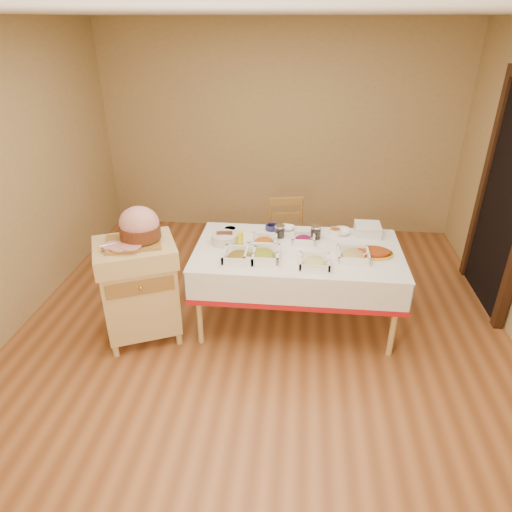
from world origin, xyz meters
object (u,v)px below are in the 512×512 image
at_px(preserve_jar_left, 280,232).
at_px(dining_chair, 287,239).
at_px(mustard_bottle, 240,239).
at_px(plate_stack, 367,229).
at_px(preserve_jar_right, 316,233).
at_px(brass_platter, 373,253).
at_px(butcher_cart, 139,285).
at_px(bread_basket, 225,238).
at_px(dining_table, 297,265).
at_px(ham_on_board, 139,228).

bearing_deg(preserve_jar_left, dining_chair, 85.02).
xyz_separation_m(mustard_bottle, plate_stack, (1.15, 0.38, -0.02)).
relative_size(preserve_jar_right, brass_platter, 0.39).
bearing_deg(dining_chair, plate_stack, -30.51).
bearing_deg(butcher_cart, preserve_jar_left, 27.13).
relative_size(preserve_jar_left, bread_basket, 0.49).
xyz_separation_m(dining_table, preserve_jar_left, (-0.17, 0.23, 0.21)).
distance_m(preserve_jar_left, preserve_jar_right, 0.33).
xyz_separation_m(dining_table, dining_chair, (-0.12, 0.83, -0.14)).
distance_m(butcher_cart, dining_chair, 1.72).
distance_m(preserve_jar_right, brass_platter, 0.57).
bearing_deg(ham_on_board, mustard_bottle, 23.18).
xyz_separation_m(dining_table, plate_stack, (0.64, 0.38, 0.21)).
xyz_separation_m(dining_table, ham_on_board, (-1.30, -0.33, 0.46)).
height_order(ham_on_board, brass_platter, ham_on_board).
bearing_deg(preserve_jar_right, mustard_bottle, -160.44).
distance_m(dining_table, butcher_cart, 1.40).
bearing_deg(dining_table, plate_stack, 30.75).
bearing_deg(mustard_bottle, ham_on_board, -156.82).
height_order(ham_on_board, preserve_jar_left, ham_on_board).
bearing_deg(dining_chair, brass_platter, -48.64).
bearing_deg(ham_on_board, butcher_cart, -141.97).
distance_m(bread_basket, plate_stack, 1.34).
distance_m(dining_table, preserve_jar_left, 0.36).
height_order(dining_table, butcher_cart, butcher_cart).
distance_m(preserve_jar_left, mustard_bottle, 0.41).
distance_m(dining_chair, ham_on_board, 1.76).
relative_size(preserve_jar_right, bread_basket, 0.53).
relative_size(dining_table, ham_on_board, 3.91).
xyz_separation_m(dining_table, preserve_jar_right, (0.16, 0.24, 0.22)).
xyz_separation_m(dining_chair, ham_on_board, (-1.18, -1.16, 0.60)).
distance_m(preserve_jar_right, bread_basket, 0.84).
height_order(dining_table, dining_chair, dining_chair).
relative_size(butcher_cart, dining_chair, 1.05).
bearing_deg(dining_chair, bread_basket, -124.88).
height_order(mustard_bottle, plate_stack, mustard_bottle).
relative_size(dining_chair, preserve_jar_right, 6.98).
distance_m(dining_chair, mustard_bottle, 0.99).
height_order(dining_table, mustard_bottle, mustard_bottle).
height_order(preserve_jar_left, plate_stack, preserve_jar_left).
bearing_deg(plate_stack, preserve_jar_left, -169.66).
xyz_separation_m(preserve_jar_right, plate_stack, (0.49, 0.14, -0.01)).
bearing_deg(plate_stack, butcher_cart, -159.34).
height_order(butcher_cart, dining_chair, butcher_cart).
relative_size(butcher_cart, preserve_jar_left, 7.87).
height_order(butcher_cart, bread_basket, butcher_cart).
xyz_separation_m(butcher_cart, bread_basket, (0.69, 0.43, 0.28)).
distance_m(ham_on_board, brass_platter, 1.99).
bearing_deg(preserve_jar_right, dining_table, -122.71).
bearing_deg(dining_table, brass_platter, -3.72).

